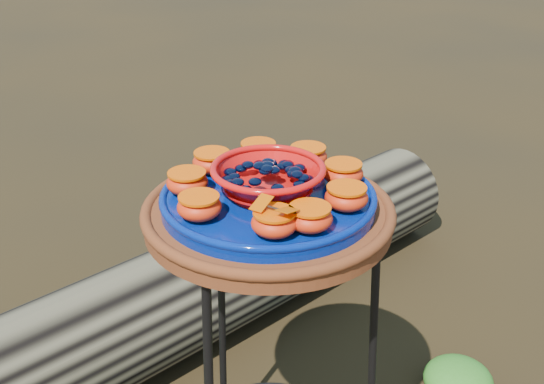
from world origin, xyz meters
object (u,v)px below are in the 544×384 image
red_bowl (268,181)px  cobalt_plate (268,201)px  driftwood_log (233,272)px  plant_stand (269,377)px  terracotta_saucer (268,216)px

red_bowl → cobalt_plate: bearing=0.0°
cobalt_plate → driftwood_log: (0.25, 0.64, -0.59)m
red_bowl → driftwood_log: red_bowl is taller
cobalt_plate → red_bowl: red_bowl is taller
cobalt_plate → red_bowl: bearing=0.0°
plant_stand → red_bowl: bearing=0.0°
cobalt_plate → driftwood_log: size_ratio=0.22×
terracotta_saucer → driftwood_log: terracotta_saucer is taller
driftwood_log → red_bowl: bearing=-111.3°
plant_stand → driftwood_log: bearing=68.7°
cobalt_plate → terracotta_saucer: bearing=0.0°
red_bowl → driftwood_log: 0.93m
terracotta_saucer → red_bowl: red_bowl is taller
plant_stand → terracotta_saucer: terracotta_saucer is taller
terracotta_saucer → red_bowl: (0.00, 0.00, 0.07)m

